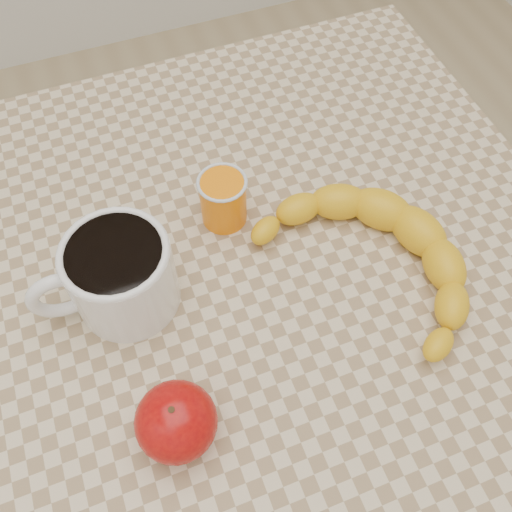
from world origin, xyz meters
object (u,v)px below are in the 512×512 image
object	(u,v)px
coffee_mug	(118,274)
apple	(176,422)
orange_juice_glass	(223,199)
banana	(376,257)
table	(256,299)

from	to	relation	value
coffee_mug	apple	bearing A→B (deg)	-85.78
orange_juice_glass	banana	xyz separation A→B (m)	(0.14, -0.14, -0.01)
table	orange_juice_glass	world-z (taller)	orange_juice_glass
orange_juice_glass	coffee_mug	bearing A→B (deg)	-154.06
coffee_mug	orange_juice_glass	bearing A→B (deg)	25.94
table	apple	distance (m)	0.25
table	apple	size ratio (longest dim) A/B	9.35
banana	orange_juice_glass	bearing A→B (deg)	115.86
table	apple	world-z (taller)	apple
apple	table	bearing A→B (deg)	48.06
orange_juice_glass	apple	world-z (taller)	apple
apple	orange_juice_glass	bearing A→B (deg)	61.36
orange_juice_glass	apple	bearing A→B (deg)	-118.64
coffee_mug	banana	world-z (taller)	coffee_mug
apple	banana	world-z (taller)	apple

